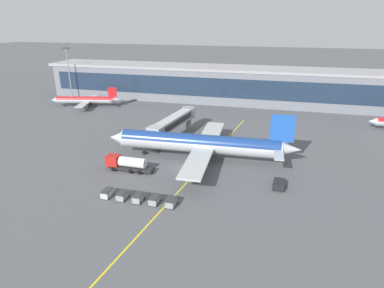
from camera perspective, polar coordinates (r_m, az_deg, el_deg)
name	(u,v)px	position (r m, az deg, el deg)	size (l,w,h in m)	color
ground_plane	(183,168)	(75.08, -1.62, -4.15)	(700.00, 700.00, 0.00)	#515459
apron_lead_in_line	(202,166)	(75.93, 1.70, -3.85)	(0.30, 80.00, 0.01)	yellow
terminal_building	(273,86)	(133.93, 13.86, 9.66)	(187.33, 17.66, 13.85)	slate
main_airliner	(200,143)	(78.10, 1.41, 0.10)	(46.37, 36.73, 12.16)	#B2B7BC
jet_bridge	(175,121)	(91.68, -3.04, 3.94)	(7.01, 23.98, 6.73)	#B2B7BC
fuel_tanker	(127,163)	(74.59, -11.28, -3.27)	(10.81, 2.77, 3.25)	#232326
pushback_tug	(279,184)	(68.36, 14.85, -6.77)	(2.58, 3.96, 1.40)	black
baggage_cart_0	(107,193)	(65.15, -14.50, -8.26)	(1.62, 2.65, 1.48)	#B2B7BC
baggage_cart_1	(123,195)	(63.77, -11.95, -8.70)	(1.62, 2.65, 1.48)	gray
baggage_cart_2	(138,198)	(62.52, -9.28, -9.15)	(1.62, 2.65, 1.48)	gray
baggage_cart_3	(155,200)	(61.40, -6.51, -9.59)	(1.62, 2.65, 1.48)	gray
baggage_cart_4	(171,202)	(60.44, -3.63, -10.02)	(1.62, 2.65, 1.48)	gray
commuter_jet_far	(86,100)	(133.55, -17.94, 7.29)	(26.67, 21.33, 7.42)	#B2B7BC
apron_light_mast_0	(69,69)	(147.12, -20.62, 12.09)	(2.80, 0.50, 20.96)	gray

